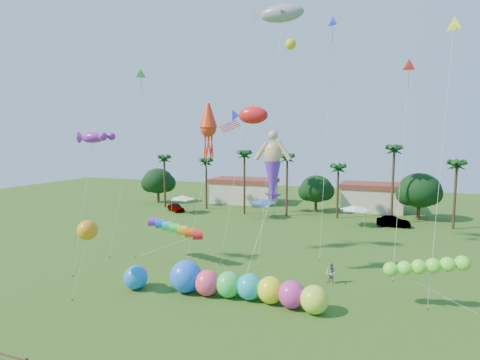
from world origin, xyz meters
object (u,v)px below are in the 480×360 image
(car_a, at_px, (176,207))
(spectator_b, at_px, (331,273))
(caterpillar_inflatable, at_px, (239,286))
(car_b, at_px, (393,222))
(blue_ball, at_px, (136,277))

(car_a, bearing_deg, spectator_b, -95.94)
(spectator_b, relative_size, caterpillar_inflatable, 0.14)
(car_a, height_order, caterpillar_inflatable, caterpillar_inflatable)
(car_b, relative_size, caterpillar_inflatable, 0.35)
(car_b, relative_size, spectator_b, 2.44)
(spectator_b, bearing_deg, car_a, 172.90)
(car_a, xyz_separation_m, spectator_b, (29.38, -24.44, 0.22))
(spectator_b, relative_size, blue_ball, 0.93)
(caterpillar_inflatable, bearing_deg, car_b, 68.70)
(caterpillar_inflatable, bearing_deg, blue_ball, -173.10)
(car_b, height_order, caterpillar_inflatable, caterpillar_inflatable)
(spectator_b, distance_m, caterpillar_inflatable, 8.52)
(car_a, distance_m, caterpillar_inflatable, 38.03)
(car_b, height_order, spectator_b, spectator_b)
(spectator_b, bearing_deg, caterpillar_inflatable, -104.78)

